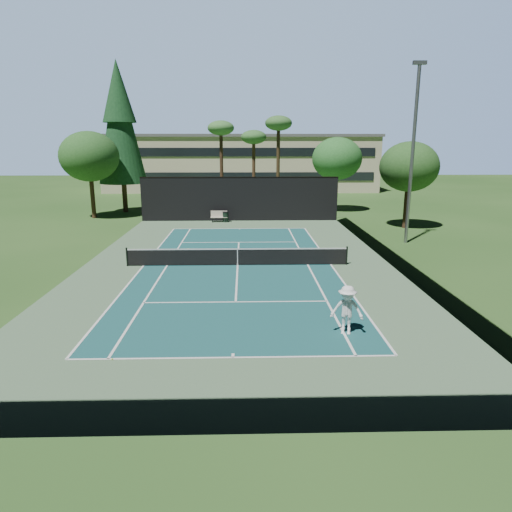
% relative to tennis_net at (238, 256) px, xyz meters
% --- Properties ---
extents(ground, '(160.00, 160.00, 0.00)m').
position_rel_tennis_net_xyz_m(ground, '(0.00, 0.00, -0.56)').
color(ground, '#2A511E').
rests_on(ground, ground).
extents(apron_slab, '(18.00, 32.00, 0.01)m').
position_rel_tennis_net_xyz_m(apron_slab, '(0.00, 0.00, -0.55)').
color(apron_slab, '#527552').
rests_on(apron_slab, ground).
extents(court_surface, '(10.97, 23.77, 0.01)m').
position_rel_tennis_net_xyz_m(court_surface, '(0.00, 0.00, -0.55)').
color(court_surface, '#1A5253').
rests_on(court_surface, ground).
extents(court_lines, '(11.07, 23.87, 0.01)m').
position_rel_tennis_net_xyz_m(court_lines, '(0.00, 0.00, -0.54)').
color(court_lines, white).
rests_on(court_lines, ground).
extents(tennis_net, '(12.90, 0.10, 1.10)m').
position_rel_tennis_net_xyz_m(tennis_net, '(0.00, 0.00, 0.00)').
color(tennis_net, black).
rests_on(tennis_net, ground).
extents(fence, '(18.04, 32.05, 4.03)m').
position_rel_tennis_net_xyz_m(fence, '(0.00, 0.06, 1.45)').
color(fence, black).
rests_on(fence, ground).
extents(player, '(1.34, 0.97, 1.87)m').
position_rel_tennis_net_xyz_m(player, '(4.19, -9.98, 0.38)').
color(player, white).
rests_on(player, ground).
extents(tennis_ball_a, '(0.06, 0.06, 0.06)m').
position_rel_tennis_net_xyz_m(tennis_ball_a, '(-3.96, -11.93, -0.53)').
color(tennis_ball_a, '#BED731').
rests_on(tennis_ball_a, ground).
extents(tennis_ball_b, '(0.06, 0.06, 0.06)m').
position_rel_tennis_net_xyz_m(tennis_ball_b, '(-0.02, 3.58, -0.53)').
color(tennis_ball_b, '#BAD530').
rests_on(tennis_ball_b, ground).
extents(tennis_ball_c, '(0.07, 0.07, 0.07)m').
position_rel_tennis_net_xyz_m(tennis_ball_c, '(1.37, 2.24, -0.52)').
color(tennis_ball_c, '#C6EA35').
rests_on(tennis_ball_c, ground).
extents(tennis_ball_d, '(0.08, 0.08, 0.08)m').
position_rel_tennis_net_xyz_m(tennis_ball_d, '(-3.40, 4.27, -0.52)').
color(tennis_ball_d, '#E6EF36').
rests_on(tennis_ball_d, ground).
extents(park_bench, '(1.50, 0.45, 1.02)m').
position_rel_tennis_net_xyz_m(park_bench, '(-1.89, 15.32, -0.01)').
color(park_bench, beige).
rests_on(park_bench, ground).
extents(trash_bin, '(0.56, 0.56, 0.95)m').
position_rel_tennis_net_xyz_m(trash_bin, '(-1.29, 15.30, -0.08)').
color(trash_bin, black).
rests_on(trash_bin, ground).
extents(pine_tree, '(4.80, 4.80, 15.00)m').
position_rel_tennis_net_xyz_m(pine_tree, '(-12.00, 22.00, 9.00)').
color(pine_tree, '#47331E').
rests_on(pine_tree, ground).
extents(palm_a, '(2.80, 2.80, 9.32)m').
position_rel_tennis_net_xyz_m(palm_a, '(-2.00, 24.00, 7.63)').
color(palm_a, '#3F291B').
rests_on(palm_a, ground).
extents(palm_b, '(2.80, 2.80, 8.42)m').
position_rel_tennis_net_xyz_m(palm_b, '(1.50, 26.00, 6.80)').
color(palm_b, '#49301F').
rests_on(palm_b, ground).
extents(palm_c, '(2.80, 2.80, 9.77)m').
position_rel_tennis_net_xyz_m(palm_c, '(4.00, 23.00, 8.05)').
color(palm_c, '#3F2E1B').
rests_on(palm_c, ground).
extents(decid_tree_a, '(5.12, 5.12, 7.62)m').
position_rel_tennis_net_xyz_m(decid_tree_a, '(10.00, 22.00, 4.86)').
color(decid_tree_a, '#432E1D').
rests_on(decid_tree_a, ground).
extents(decid_tree_b, '(4.80, 4.80, 7.14)m').
position_rel_tennis_net_xyz_m(decid_tree_b, '(14.00, 12.00, 4.52)').
color(decid_tree_b, '#432B1C').
rests_on(decid_tree_b, ground).
extents(decid_tree_c, '(5.44, 5.44, 8.09)m').
position_rel_tennis_net_xyz_m(decid_tree_c, '(-14.00, 18.00, 5.21)').
color(decid_tree_c, '#4B3320').
rests_on(decid_tree_c, ground).
extents(campus_building, '(40.50, 12.50, 8.30)m').
position_rel_tennis_net_xyz_m(campus_building, '(0.00, 45.98, 3.65)').
color(campus_building, beige).
rests_on(campus_building, ground).
extents(light_pole, '(0.90, 0.25, 12.22)m').
position_rel_tennis_net_xyz_m(light_pole, '(12.00, 6.00, 5.90)').
color(light_pole, gray).
rests_on(light_pole, ground).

